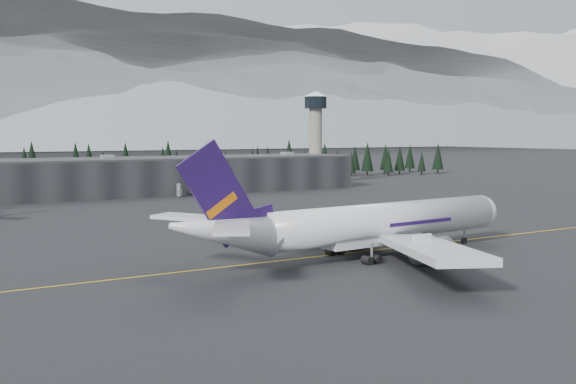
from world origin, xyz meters
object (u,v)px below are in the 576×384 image
terminal (137,176)px  jet_main (360,225)px  control_tower (316,127)px  gse_vehicle_b (180,195)px

terminal → jet_main: size_ratio=2.35×
control_tower → jet_main: size_ratio=0.55×
control_tower → gse_vehicle_b: control_tower is taller
control_tower → gse_vehicle_b: size_ratio=8.31×
gse_vehicle_b → jet_main: bearing=-32.0°
jet_main → gse_vehicle_b: size_ratio=15.03×
terminal → control_tower: 76.98m
control_tower → jet_main: control_tower is taller
terminal → control_tower: (75.00, 3.00, 17.11)m
terminal → control_tower: size_ratio=4.24×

